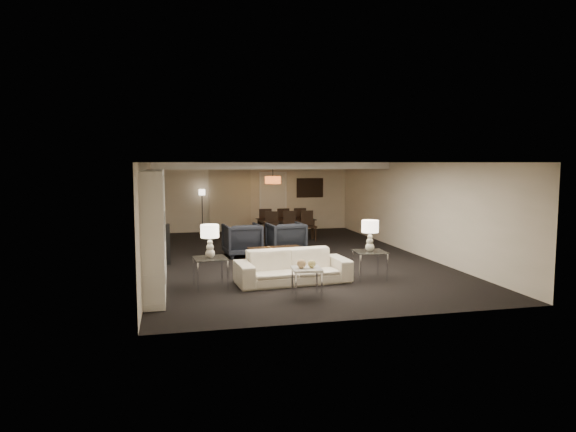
{
  "coord_description": "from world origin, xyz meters",
  "views": [
    {
      "loc": [
        -3.01,
        -13.0,
        2.5
      ],
      "look_at": [
        0.0,
        0.0,
        1.1
      ],
      "focal_mm": 32.0,
      "sensor_mm": 36.0,
      "label": 1
    }
  ],
  "objects_px": {
    "armchair_right": "(286,238)",
    "marble_table": "(307,282)",
    "vase_amber": "(153,209)",
    "chair_fl": "(265,222)",
    "side_table_right": "(369,265)",
    "table_lamp_left": "(210,241)",
    "side_table_left": "(210,273)",
    "dining_table": "(286,229)",
    "chair_nr": "(309,226)",
    "armchair_left": "(242,240)",
    "chair_fm": "(282,222)",
    "floor_speaker": "(167,244)",
    "chair_nl": "(272,227)",
    "television": "(157,229)",
    "floor_lamp": "(202,211)",
    "coffee_table": "(277,258)",
    "sofa": "(293,267)",
    "pendant_light": "(273,180)",
    "table_lamp_right": "(370,236)",
    "chair_fr": "(299,221)",
    "vase_blue": "(154,237)",
    "chair_nm": "(291,226)"
  },
  "relations": [
    {
      "from": "television",
      "to": "dining_table",
      "type": "xyz_separation_m",
      "value": [
        3.99,
        5.21,
        -0.77
      ]
    },
    {
      "from": "side_table_right",
      "to": "table_lamp_left",
      "type": "distance_m",
      "value": 3.46
    },
    {
      "from": "table_lamp_left",
      "to": "floor_lamp",
      "type": "bearing_deg",
      "value": 87.53
    },
    {
      "from": "armchair_left",
      "to": "chair_fm",
      "type": "height_order",
      "value": "chair_fm"
    },
    {
      "from": "floor_speaker",
      "to": "chair_nl",
      "type": "distance_m",
      "value": 4.37
    },
    {
      "from": "pendant_light",
      "to": "table_lamp_right",
      "type": "xyz_separation_m",
      "value": [
        0.85,
        -6.31,
        -0.99
      ]
    },
    {
      "from": "side_table_left",
      "to": "chair_nm",
      "type": "bearing_deg",
      "value": 61.84
    },
    {
      "from": "coffee_table",
      "to": "vase_amber",
      "type": "bearing_deg",
      "value": -144.43
    },
    {
      "from": "armchair_right",
      "to": "chair_nr",
      "type": "height_order",
      "value": "chair_nr"
    },
    {
      "from": "television",
      "to": "chair_fl",
      "type": "bearing_deg",
      "value": -30.08
    },
    {
      "from": "chair_nr",
      "to": "floor_lamp",
      "type": "height_order",
      "value": "floor_lamp"
    },
    {
      "from": "table_lamp_left",
      "to": "vase_blue",
      "type": "xyz_separation_m",
      "value": [
        -1.06,
        -0.67,
        0.21
      ]
    },
    {
      "from": "armchair_right",
      "to": "coffee_table",
      "type": "bearing_deg",
      "value": 65.5
    },
    {
      "from": "table_lamp_left",
      "to": "television",
      "type": "relative_size",
      "value": 0.57
    },
    {
      "from": "chair_fm",
      "to": "floor_speaker",
      "type": "bearing_deg",
      "value": 46.06
    },
    {
      "from": "vase_amber",
      "to": "chair_fl",
      "type": "bearing_deg",
      "value": 64.59
    },
    {
      "from": "chair_fm",
      "to": "floor_lamp",
      "type": "distance_m",
      "value": 2.89
    },
    {
      "from": "marble_table",
      "to": "chair_fl",
      "type": "distance_m",
      "value": 7.96
    },
    {
      "from": "table_lamp_left",
      "to": "marble_table",
      "type": "xyz_separation_m",
      "value": [
        1.7,
        -1.1,
        -0.67
      ]
    },
    {
      "from": "coffee_table",
      "to": "vase_blue",
      "type": "relative_size",
      "value": 7.44
    },
    {
      "from": "vase_amber",
      "to": "side_table_right",
      "type": "bearing_deg",
      "value": 4.8
    },
    {
      "from": "chair_nr",
      "to": "chair_fl",
      "type": "height_order",
      "value": "same"
    },
    {
      "from": "side_table_left",
      "to": "chair_nr",
      "type": "distance_m",
      "value": 6.58
    },
    {
      "from": "television",
      "to": "chair_nm",
      "type": "height_order",
      "value": "television"
    },
    {
      "from": "armchair_right",
      "to": "marble_table",
      "type": "xyz_separation_m",
      "value": [
        -0.6,
        -4.4,
        -0.17
      ]
    },
    {
      "from": "pendant_light",
      "to": "table_lamp_right",
      "type": "bearing_deg",
      "value": -82.32
    },
    {
      "from": "sofa",
      "to": "vase_amber",
      "type": "distance_m",
      "value": 3.08
    },
    {
      "from": "marble_table",
      "to": "vase_blue",
      "type": "relative_size",
      "value": 3.1
    },
    {
      "from": "marble_table",
      "to": "armchair_right",
      "type": "bearing_deg",
      "value": 82.23
    },
    {
      "from": "sofa",
      "to": "side_table_right",
      "type": "xyz_separation_m",
      "value": [
        1.7,
        0.0,
        -0.04
      ]
    },
    {
      "from": "table_lamp_left",
      "to": "floor_speaker",
      "type": "relative_size",
      "value": 0.66
    },
    {
      "from": "marble_table",
      "to": "chair_fl",
      "type": "relative_size",
      "value": 0.57
    },
    {
      "from": "table_lamp_left",
      "to": "chair_nr",
      "type": "distance_m",
      "value": 6.59
    },
    {
      "from": "pendant_light",
      "to": "chair_fm",
      "type": "bearing_deg",
      "value": 51.41
    },
    {
      "from": "armchair_left",
      "to": "chair_fm",
      "type": "bearing_deg",
      "value": -123.42
    },
    {
      "from": "side_table_right",
      "to": "dining_table",
      "type": "height_order",
      "value": "dining_table"
    },
    {
      "from": "armchair_left",
      "to": "television",
      "type": "bearing_deg",
      "value": 41.86
    },
    {
      "from": "armchair_right",
      "to": "table_lamp_right",
      "type": "distance_m",
      "value": 3.51
    },
    {
      "from": "table_lamp_right",
      "to": "dining_table",
      "type": "height_order",
      "value": "table_lamp_right"
    },
    {
      "from": "television",
      "to": "chair_nl",
      "type": "xyz_separation_m",
      "value": [
        3.39,
        4.56,
        -0.61
      ]
    },
    {
      "from": "coffee_table",
      "to": "chair_fm",
      "type": "xyz_separation_m",
      "value": [
        1.26,
        5.23,
        0.24
      ]
    },
    {
      "from": "side_table_left",
      "to": "dining_table",
      "type": "height_order",
      "value": "dining_table"
    },
    {
      "from": "table_lamp_right",
      "to": "chair_nl",
      "type": "xyz_separation_m",
      "value": [
        -1.04,
        5.53,
        -0.46
      ]
    },
    {
      "from": "chair_nm",
      "to": "chair_nl",
      "type": "bearing_deg",
      "value": -177.53
    },
    {
      "from": "side_table_right",
      "to": "chair_nr",
      "type": "distance_m",
      "value": 5.54
    },
    {
      "from": "chair_nl",
      "to": "chair_fr",
      "type": "xyz_separation_m",
      "value": [
        1.2,
        1.3,
        0.0
      ]
    },
    {
      "from": "floor_lamp",
      "to": "chair_fr",
      "type": "bearing_deg",
      "value": -20.2
    },
    {
      "from": "vase_blue",
      "to": "chair_nr",
      "type": "xyz_separation_m",
      "value": [
        4.62,
        6.2,
        -0.67
      ]
    },
    {
      "from": "floor_speaker",
      "to": "chair_fl",
      "type": "bearing_deg",
      "value": 37.31
    },
    {
      "from": "side_table_left",
      "to": "floor_lamp",
      "type": "xyz_separation_m",
      "value": [
        0.35,
        8.01,
        0.48
      ]
    }
  ]
}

